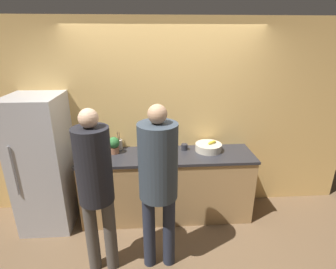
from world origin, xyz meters
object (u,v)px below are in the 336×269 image
refrigerator (44,163)px  bottle_dark (91,149)px  bottle_green (147,145)px  cup_black (184,147)px  fruit_bowl (209,147)px  person_left (95,182)px  utensil_crock (119,144)px  potted_plant (114,145)px  person_center (158,175)px

refrigerator → bottle_dark: bearing=5.6°
bottle_green → cup_black: 0.50m
bottle_dark → fruit_bowl: bearing=2.7°
person_left → bottle_dark: size_ratio=7.03×
refrigerator → utensil_crock: refrigerator is taller
fruit_bowl → cup_black: bearing=170.9°
utensil_crock → bottle_dark: size_ratio=0.97×
utensil_crock → potted_plant: (-0.05, -0.14, 0.05)m
utensil_crock → bottle_green: bearing=-17.5°
fruit_bowl → bottle_dark: (-1.53, -0.07, 0.05)m
utensil_crock → fruit_bowl: bearing=-6.7°
fruit_bowl → person_left: bearing=-143.8°
cup_black → bottle_green: bearing=-176.4°
refrigerator → potted_plant: size_ratio=7.74×
bottle_dark → refrigerator: bearing=-174.4°
bottle_green → cup_black: bottle_green is taller
person_center → utensil_crock: person_center is taller
person_center → bottle_dark: 1.21m
refrigerator → bottle_dark: (0.58, 0.06, 0.16)m
bottle_dark → potted_plant: (0.29, 0.07, 0.02)m
person_left → utensil_crock: size_ratio=7.23×
utensil_crock → person_center: bearing=-65.1°
person_center → bottle_green: size_ratio=7.51×
refrigerator → cup_black: (1.80, 0.18, 0.10)m
bottle_green → bottle_dark: (-0.72, -0.09, 0.01)m
fruit_bowl → refrigerator: bearing=-176.5°
person_center → bottle_green: person_center is taller
utensil_crock → cup_black: utensil_crock is taller
person_center → utensil_crock: size_ratio=7.33×
bottle_dark → potted_plant: size_ratio=1.14×
refrigerator → person_left: size_ratio=0.97×
bottle_green → person_center: bearing=-83.2°
fruit_bowl → bottle_green: bottle_green is taller
person_center → bottle_green: (-0.11, 0.96, -0.08)m
person_center → utensil_crock: 1.20m
utensil_crock → bottle_dark: bearing=-147.3°
utensil_crock → bottle_dark: 0.40m
bottle_dark → cup_black: (1.22, 0.12, -0.06)m
person_left → bottle_green: (0.49, 0.97, -0.04)m
utensil_crock → cup_black: bearing=-5.9°
person_left → bottle_green: size_ratio=7.41×
person_center → potted_plant: 1.09m
refrigerator → bottle_green: (1.30, 0.15, 0.15)m
fruit_bowl → cup_black: 0.32m
bottle_green → refrigerator: bearing=-173.5°
person_center → cup_black: bearing=68.9°
refrigerator → potted_plant: refrigerator is taller
bottle_dark → potted_plant: 0.30m
refrigerator → fruit_bowl: refrigerator is taller
cup_black → person_left: bearing=-134.5°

